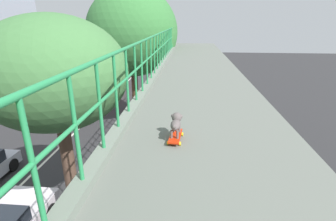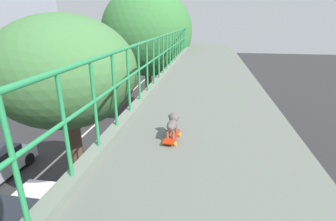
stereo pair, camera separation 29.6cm
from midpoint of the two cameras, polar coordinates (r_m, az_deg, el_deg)
city_bus at (r=26.17m, az=-12.84°, el=7.39°), size 2.61×11.58×3.03m
roadside_tree_mid at (r=7.92m, az=-21.16°, el=7.88°), size 4.15×4.15×7.39m
roadside_tree_far at (r=16.58m, az=-4.24°, el=17.21°), size 5.64×5.64×9.18m
toy_skateboard at (r=3.70m, az=3.18°, el=-5.91°), size 0.23×0.50×0.08m
small_dog at (r=3.67m, az=3.38°, el=-2.75°), size 0.18×0.42×0.30m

